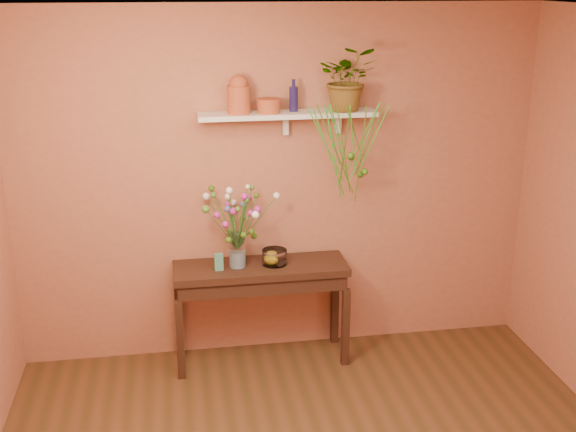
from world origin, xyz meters
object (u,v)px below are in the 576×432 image
object	(u,v)px
terracotta_jug	(239,95)
bouquet	(236,211)
sideboard	(261,279)
spider_plant	(348,79)
glass_vase	(237,253)
glass_bowl	(274,258)
blue_bottle	(294,98)

from	to	relation	value
terracotta_jug	bouquet	distance (m)	0.84
sideboard	terracotta_jug	world-z (taller)	terracotta_jug
terracotta_jug	spider_plant	size ratio (longest dim) A/B	0.60
sideboard	glass_vase	world-z (taller)	glass_vase
terracotta_jug	glass_bowl	bearing A→B (deg)	-18.56
terracotta_jug	spider_plant	xyz separation A→B (m)	(0.80, 0.00, 0.10)
blue_bottle	bouquet	xyz separation A→B (m)	(-0.45, -0.12, -0.79)
spider_plant	glass_bowl	distance (m)	1.43
blue_bottle	glass_bowl	distance (m)	1.20
blue_bottle	glass_vase	world-z (taller)	blue_bottle
terracotta_jug	glass_bowl	world-z (taller)	terracotta_jug
spider_plant	glass_bowl	world-z (taller)	spider_plant
terracotta_jug	spider_plant	world-z (taller)	spider_plant
sideboard	blue_bottle	distance (m)	1.38
blue_bottle	glass_vase	xyz separation A→B (m)	(-0.44, -0.12, -1.12)
bouquet	glass_bowl	world-z (taller)	bouquet
blue_bottle	spider_plant	bearing A→B (deg)	-4.75
terracotta_jug	blue_bottle	size ratio (longest dim) A/B	1.20
bouquet	glass_bowl	xyz separation A→B (m)	(0.28, 0.01, -0.39)
glass_vase	glass_bowl	world-z (taller)	glass_vase
spider_plant	glass_bowl	xyz separation A→B (m)	(-0.56, -0.08, -1.32)
sideboard	spider_plant	bearing A→B (deg)	7.17
glass_bowl	spider_plant	bearing A→B (deg)	8.20
terracotta_jug	bouquet	bearing A→B (deg)	-117.40
bouquet	glass_bowl	distance (m)	0.48
sideboard	glass_bowl	distance (m)	0.20
sideboard	glass_bowl	world-z (taller)	glass_bowl
sideboard	blue_bottle	size ratio (longest dim) A/B	5.65
glass_vase	bouquet	size ratio (longest dim) A/B	0.45
glass_bowl	blue_bottle	bearing A→B (deg)	34.65
terracotta_jug	sideboard	bearing A→B (deg)	-32.56
spider_plant	glass_bowl	bearing A→B (deg)	-171.80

